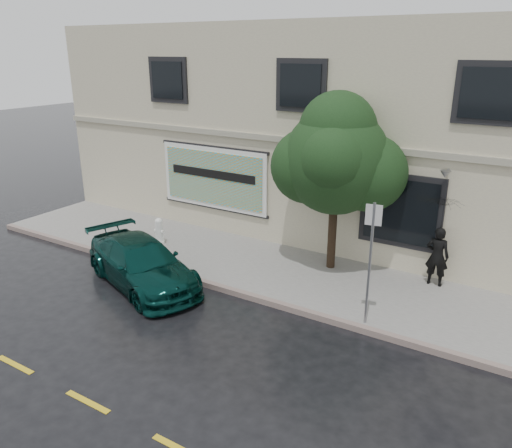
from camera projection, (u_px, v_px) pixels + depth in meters
The scene contains 12 objects.
ground at pixel (202, 320), 12.08m from camera, with size 90.00×90.00×0.00m, color black.
sidewalk at pixel (270, 269), 14.66m from camera, with size 20.00×3.50×0.15m, color gray.
curb at pixel (237, 293), 13.26m from camera, with size 20.00×0.18×0.16m, color gray.
road_marking at pixel (88, 402), 9.26m from camera, with size 19.00×0.12×0.01m, color gold.
building at pixel (350, 127), 18.14m from camera, with size 20.00×8.12×7.00m.
billboard at pixel (213, 178), 16.93m from camera, with size 4.30×0.16×2.20m.
car at pixel (142, 263), 13.69m from camera, with size 1.92×4.34×1.27m, color #08322D.
pedestrian at pixel (437, 256), 13.29m from camera, with size 0.60×0.39×1.65m, color black.
umbrella at pixel (443, 213), 12.89m from camera, with size 1.04×1.04×0.77m, color black.
street_tree at pixel (336, 162), 13.61m from camera, with size 2.94×2.94×4.62m.
fire_hydrant at pixel (159, 231), 16.28m from camera, with size 0.36×0.33×0.87m.
sign_pole at pixel (371, 254), 11.10m from camera, with size 0.36×0.09×2.93m.
Camera 1 is at (6.67, -8.36, 6.21)m, focal length 35.00 mm.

